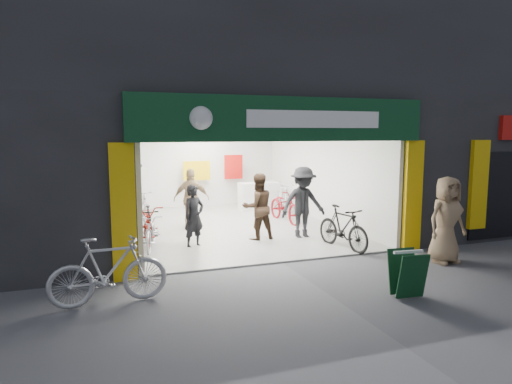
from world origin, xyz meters
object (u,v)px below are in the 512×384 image
bike_left_front (151,231)px  sandwich_board (407,273)px  pedestrian_near (446,220)px  parked_bike (108,271)px  bike_right_front (343,228)px

bike_left_front → sandwich_board: bike_left_front is taller
sandwich_board → pedestrian_near: bearing=41.4°
parked_bike → pedestrian_near: (6.88, 0.11, 0.37)m
parked_bike → pedestrian_near: size_ratio=1.01×
bike_right_front → sandwich_board: size_ratio=2.22×
bike_left_front → pedestrian_near: (5.80, -3.28, 0.49)m
bike_left_front → sandwich_board: (3.69, -4.75, -0.01)m
parked_bike → sandwich_board: (4.77, -1.36, -0.13)m
bike_right_front → parked_bike: size_ratio=0.93×
pedestrian_near → sandwich_board: 2.62m
bike_right_front → pedestrian_near: 2.31m
parked_bike → sandwich_board: parked_bike is taller
pedestrian_near → bike_left_front: bearing=147.4°
bike_left_front → pedestrian_near: pedestrian_near is taller
parked_bike → sandwich_board: 4.96m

